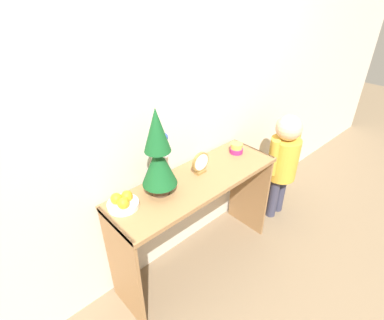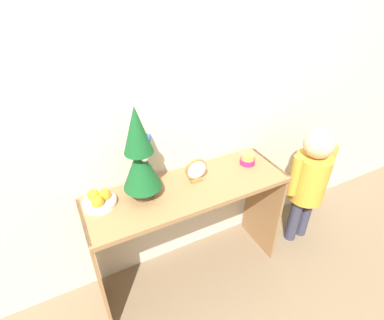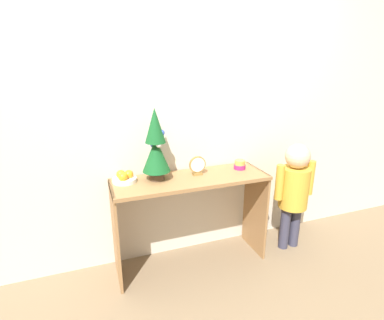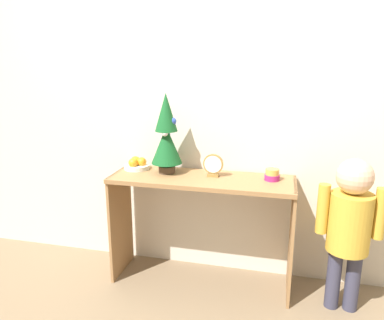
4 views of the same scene
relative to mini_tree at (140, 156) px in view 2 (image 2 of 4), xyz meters
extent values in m
plane|color=#7A664C|center=(0.27, -0.26, -1.07)|extent=(12.00, 12.00, 0.00)
cube|color=beige|center=(0.27, 0.20, 0.18)|extent=(7.00, 0.05, 2.50)
cube|color=olive|center=(0.27, -0.05, -0.29)|extent=(1.27, 0.41, 0.03)
cube|color=olive|center=(-0.36, -0.05, -0.67)|extent=(0.02, 0.38, 0.80)
cube|color=olive|center=(0.89, -0.05, -0.67)|extent=(0.02, 0.38, 0.80)
cylinder|color=#4C3828|center=(0.00, 0.00, -0.25)|extent=(0.12, 0.12, 0.05)
cylinder|color=brown|center=(0.00, 0.00, -0.21)|extent=(0.02, 0.02, 0.04)
cone|color=#145123|center=(0.00, 0.00, -0.07)|extent=(0.22, 0.22, 0.26)
cone|color=#145123|center=(0.00, 0.00, 0.16)|extent=(0.16, 0.16, 0.26)
sphere|color=#2D4CA8|center=(-0.01, 0.05, -0.01)|extent=(0.04, 0.04, 0.04)
sphere|color=silver|center=(0.01, -0.06, 0.02)|extent=(0.04, 0.04, 0.04)
sphere|color=#2D4CA8|center=(0.05, 0.00, 0.10)|extent=(0.06, 0.06, 0.06)
cylinder|color=silver|center=(-0.25, 0.04, -0.26)|extent=(0.19, 0.19, 0.03)
sphere|color=orange|center=(-0.21, 0.05, -0.22)|extent=(0.07, 0.07, 0.07)
sphere|color=orange|center=(-0.27, 0.07, -0.22)|extent=(0.07, 0.07, 0.07)
sphere|color=orange|center=(-0.26, 0.01, -0.22)|extent=(0.07, 0.07, 0.07)
cylinder|color=#9E2366|center=(0.74, 0.00, -0.26)|extent=(0.10, 0.10, 0.04)
cylinder|color=gold|center=(0.74, 0.00, -0.22)|extent=(0.09, 0.09, 0.04)
cube|color=olive|center=(0.34, -0.01, -0.27)|extent=(0.08, 0.04, 0.02)
cylinder|color=olive|center=(0.34, -0.01, -0.19)|extent=(0.14, 0.02, 0.14)
cylinder|color=white|center=(0.34, -0.02, -0.19)|extent=(0.12, 0.00, 0.12)
cylinder|color=#38384C|center=(1.17, -0.14, -0.86)|extent=(0.09, 0.09, 0.42)
cylinder|color=#38384C|center=(1.28, -0.14, -0.86)|extent=(0.09, 0.09, 0.42)
cylinder|color=gold|center=(1.22, -0.14, -0.47)|extent=(0.26, 0.26, 0.38)
sphere|color=#E0B28E|center=(1.22, -0.14, -0.17)|extent=(0.22, 0.22, 0.22)
cylinder|color=gold|center=(1.06, -0.14, -0.39)|extent=(0.07, 0.07, 0.32)
cylinder|color=gold|center=(1.39, -0.14, -0.39)|extent=(0.07, 0.07, 0.32)
camera|label=1|loc=(-0.88, -1.24, 0.88)|focal=28.00mm
camera|label=2|loc=(-0.36, -1.33, 0.87)|focal=28.00mm
camera|label=3|loc=(-0.49, -2.16, 0.60)|focal=28.00mm
camera|label=4|loc=(0.79, -2.45, 0.49)|focal=35.00mm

